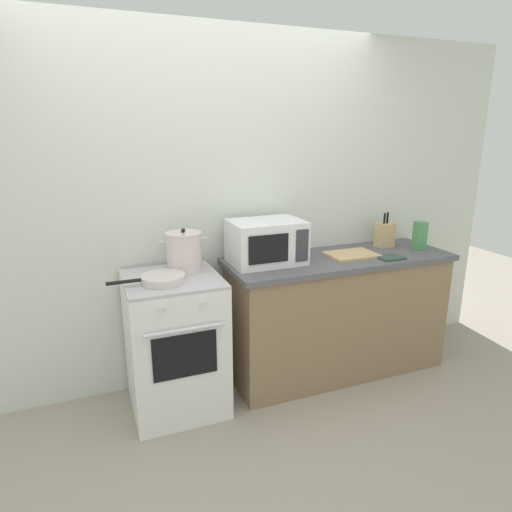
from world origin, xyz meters
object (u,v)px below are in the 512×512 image
object	(u,v)px
stove	(175,343)
pasta_box	(420,236)
frying_pan	(162,279)
oven_mitt	(390,257)
cutting_board	(352,255)
stock_pot	(184,252)
microwave	(266,242)
knife_block	(385,235)

from	to	relation	value
stove	pasta_box	xyz separation A→B (m)	(1.93, -0.03, 0.57)
frying_pan	oven_mitt	distance (m)	1.64
stove	pasta_box	world-z (taller)	pasta_box
oven_mitt	stove	bearing A→B (deg)	174.20
stove	cutting_board	xyz separation A→B (m)	(1.34, 0.00, 0.47)
frying_pan	oven_mitt	xyz separation A→B (m)	(1.64, -0.08, -0.02)
stock_pot	stove	bearing A→B (deg)	-140.98
microwave	knife_block	world-z (taller)	microwave
oven_mitt	cutting_board	bearing A→B (deg)	144.70
pasta_box	frying_pan	bearing A→B (deg)	-178.43
cutting_board	pasta_box	distance (m)	0.60
knife_block	oven_mitt	bearing A→B (deg)	-119.36
stock_pot	microwave	size ratio (longest dim) A/B	0.64
stove	frying_pan	distance (m)	0.50
oven_mitt	microwave	bearing A→B (deg)	164.85
stock_pot	oven_mitt	xyz separation A→B (m)	(1.46, -0.24, -0.12)
pasta_box	oven_mitt	size ratio (longest dim) A/B	1.22
stove	oven_mitt	xyz separation A→B (m)	(1.56, -0.16, 0.47)
microwave	stove	bearing A→B (deg)	-173.40
stove	oven_mitt	distance (m)	1.64
stove	oven_mitt	size ratio (longest dim) A/B	5.11
stock_pot	frying_pan	size ratio (longest dim) A/B	0.68
stove	frying_pan	bearing A→B (deg)	-131.19
frying_pan	microwave	xyz separation A→B (m)	(0.76, 0.16, 0.12)
microwave	knife_block	distance (m)	1.05
frying_pan	oven_mitt	size ratio (longest dim) A/B	2.59
microwave	cutting_board	bearing A→B (deg)	-6.81
oven_mitt	stock_pot	bearing A→B (deg)	170.46
stove	pasta_box	size ratio (longest dim) A/B	4.18
frying_pan	cutting_board	xyz separation A→B (m)	(1.41, 0.08, -0.02)
stove	oven_mitt	world-z (taller)	oven_mitt
pasta_box	oven_mitt	world-z (taller)	pasta_box
microwave	pasta_box	size ratio (longest dim) A/B	2.27
stock_pot	microwave	xyz separation A→B (m)	(0.58, -0.01, 0.02)
cutting_board	pasta_box	xyz separation A→B (m)	(0.59, -0.03, 0.10)
oven_mitt	frying_pan	bearing A→B (deg)	177.37
microwave	cutting_board	distance (m)	0.67
microwave	cutting_board	world-z (taller)	microwave
stove	pasta_box	distance (m)	2.01
stove	cutting_board	size ratio (longest dim) A/B	2.56
stove	microwave	distance (m)	0.92
stock_pot	microwave	bearing A→B (deg)	-0.69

